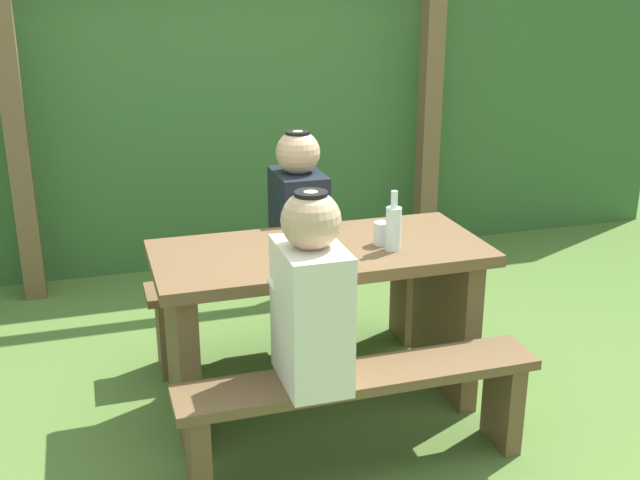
# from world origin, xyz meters

# --- Properties ---
(ground_plane) EXTENTS (12.00, 12.00, 0.00)m
(ground_plane) POSITION_xyz_m (0.00, 0.00, 0.00)
(ground_plane) COLOR #516F31
(hedge_backdrop) EXTENTS (6.40, 0.81, 2.03)m
(hedge_backdrop) POSITION_xyz_m (0.00, 2.30, 1.01)
(hedge_backdrop) COLOR #375F2D
(hedge_backdrop) RESTS_ON ground_plane
(pergola_post_left) EXTENTS (0.12, 0.12, 1.95)m
(pergola_post_left) POSITION_xyz_m (-1.27, 1.67, 0.98)
(pergola_post_left) COLOR brown
(pergola_post_left) RESTS_ON ground_plane
(pergola_post_right) EXTENTS (0.12, 0.12, 1.95)m
(pergola_post_right) POSITION_xyz_m (1.27, 1.67, 0.98)
(pergola_post_right) COLOR brown
(pergola_post_right) RESTS_ON ground_plane
(picnic_table) EXTENTS (1.40, 0.64, 0.75)m
(picnic_table) POSITION_xyz_m (0.00, 0.00, 0.51)
(picnic_table) COLOR brown
(picnic_table) RESTS_ON ground_plane
(bench_near) EXTENTS (1.40, 0.24, 0.43)m
(bench_near) POSITION_xyz_m (0.00, -0.51, 0.31)
(bench_near) COLOR brown
(bench_near) RESTS_ON ground_plane
(bench_far) EXTENTS (1.40, 0.24, 0.43)m
(bench_far) POSITION_xyz_m (0.00, 0.51, 0.31)
(bench_far) COLOR brown
(bench_far) RESTS_ON ground_plane
(person_white_shirt) EXTENTS (0.25, 0.35, 0.72)m
(person_white_shirt) POSITION_xyz_m (-0.19, -0.51, 0.76)
(person_white_shirt) COLOR silver
(person_white_shirt) RESTS_ON bench_near
(person_black_coat) EXTENTS (0.25, 0.35, 0.72)m
(person_black_coat) POSITION_xyz_m (0.05, 0.51, 0.76)
(person_black_coat) COLOR black
(person_black_coat) RESTS_ON bench_far
(drinking_glass) EXTENTS (0.07, 0.07, 0.10)m
(drinking_glass) POSITION_xyz_m (0.26, -0.04, 0.80)
(drinking_glass) COLOR silver
(drinking_glass) RESTS_ON picnic_table
(bottle_left) EXTENTS (0.07, 0.07, 0.25)m
(bottle_left) POSITION_xyz_m (0.28, -0.12, 0.85)
(bottle_left) COLOR silver
(bottle_left) RESTS_ON picnic_table
(cell_phone) EXTENTS (0.09, 0.15, 0.01)m
(cell_phone) POSITION_xyz_m (-0.06, 0.15, 0.75)
(cell_phone) COLOR black
(cell_phone) RESTS_ON picnic_table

